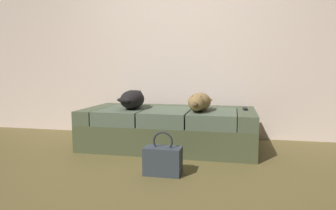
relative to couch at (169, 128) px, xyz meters
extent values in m
plane|color=brown|center=(0.00, -1.06, -0.23)|extent=(10.00, 10.00, 0.00)
cube|color=beige|center=(0.00, 0.71, 1.17)|extent=(6.40, 0.10, 2.80)
cube|color=#464D30|center=(0.00, 0.00, -0.08)|extent=(1.95, 0.95, 0.30)
cube|color=#4B543D|center=(-0.88, 0.00, 0.15)|extent=(0.20, 0.95, 0.15)
cube|color=#4B543D|center=(0.88, 0.00, 0.15)|extent=(0.20, 0.95, 0.15)
cube|color=#4B543D|center=(0.00, 0.37, 0.15)|extent=(1.55, 0.20, 0.15)
cube|color=#505E4B|center=(-0.52, -0.10, 0.15)|extent=(0.50, 0.73, 0.15)
cube|color=#505E4B|center=(0.00, -0.10, 0.15)|extent=(0.50, 0.73, 0.15)
cube|color=#505E4B|center=(0.52, -0.10, 0.15)|extent=(0.50, 0.73, 0.15)
ellipsoid|color=black|center=(-0.42, -0.08, 0.34)|extent=(0.32, 0.50, 0.22)
sphere|color=black|center=(-0.44, 0.14, 0.34)|extent=(0.18, 0.18, 0.18)
ellipsoid|color=black|center=(-0.45, 0.22, 0.33)|extent=(0.08, 0.11, 0.06)
cone|color=black|center=(-0.49, 0.14, 0.41)|extent=(0.05, 0.05, 0.05)
cone|color=black|center=(-0.40, 0.15, 0.41)|extent=(0.05, 0.05, 0.05)
ellipsoid|color=black|center=(-0.45, -0.30, 0.35)|extent=(0.19, 0.12, 0.05)
ellipsoid|color=olive|center=(0.37, -0.09, 0.33)|extent=(0.26, 0.45, 0.20)
sphere|color=olive|center=(0.36, -0.29, 0.33)|extent=(0.16, 0.16, 0.16)
ellipsoid|color=brown|center=(0.35, -0.37, 0.32)|extent=(0.06, 0.10, 0.06)
cone|color=brown|center=(0.40, -0.30, 0.39)|extent=(0.04, 0.04, 0.05)
cone|color=brown|center=(0.31, -0.29, 0.39)|extent=(0.04, 0.04, 0.05)
ellipsoid|color=olive|center=(0.42, 0.11, 0.34)|extent=(0.17, 0.13, 0.05)
cube|color=black|center=(0.86, 0.10, 0.24)|extent=(0.05, 0.15, 0.02)
cube|color=#313942|center=(0.15, -0.93, -0.11)|extent=(0.32, 0.18, 0.24)
torus|color=#22282E|center=(0.15, -0.93, 0.06)|extent=(0.18, 0.02, 0.18)
camera|label=1|loc=(0.74, -3.42, 0.67)|focal=32.48mm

